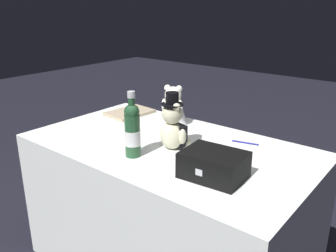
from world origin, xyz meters
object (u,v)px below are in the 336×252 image
teddy_bear_groom (174,127)px  champagne_bottle (132,130)px  teddy_bear_bride (174,108)px  gift_case_black (214,165)px  guestbook (130,113)px  signing_pen (246,143)px

teddy_bear_groom → champagne_bottle: (-0.09, -0.20, 0.02)m
teddy_bear_bride → gift_case_black: bearing=-38.3°
guestbook → gift_case_black: bearing=-20.0°
champagne_bottle → gift_case_black: bearing=7.7°
gift_case_black → signing_pen: bearing=98.8°
guestbook → teddy_bear_groom: bearing=-20.5°
teddy_bear_groom → guestbook: bearing=155.0°
champagne_bottle → signing_pen: bearing=53.9°
teddy_bear_groom → champagne_bottle: champagne_bottle is taller
teddy_bear_groom → signing_pen: teddy_bear_groom is taller
champagne_bottle → signing_pen: size_ratio=2.20×
teddy_bear_groom → champagne_bottle: bearing=-114.7°
teddy_bear_bride → signing_pen: size_ratio=1.69×
signing_pen → gift_case_black: 0.43m
teddy_bear_bride → gift_case_black: teddy_bear_bride is taller
champagne_bottle → teddy_bear_groom: bearing=65.3°
teddy_bear_bride → champagne_bottle: size_ratio=0.77×
teddy_bear_groom → teddy_bear_bride: teddy_bear_groom is taller
teddy_bear_bride → guestbook: (-0.35, -0.03, -0.09)m
teddy_bear_groom → guestbook: teddy_bear_groom is taller
teddy_bear_bride → champagne_bottle: (0.14, -0.50, 0.03)m
gift_case_black → guestbook: bearing=155.6°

